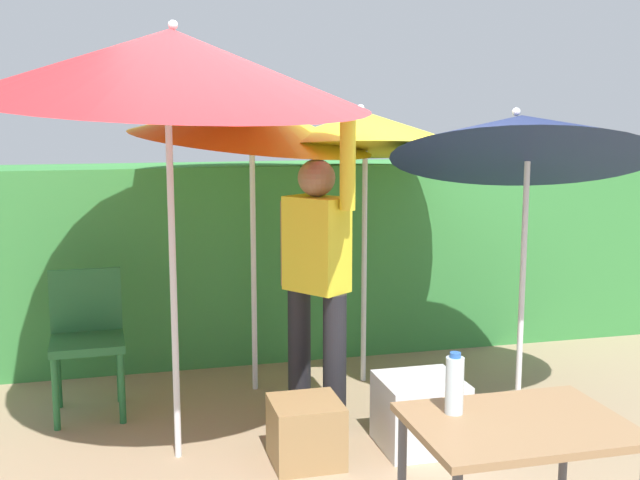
% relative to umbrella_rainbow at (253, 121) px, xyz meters
% --- Properties ---
extents(ground_plane, '(24.00, 24.00, 0.00)m').
position_rel_umbrella_rainbow_xyz_m(ground_plane, '(0.31, -0.84, -1.81)').
color(ground_plane, '#9E8466').
extents(hedge_row, '(8.00, 0.70, 1.48)m').
position_rel_umbrella_rainbow_xyz_m(hedge_row, '(0.31, 0.85, -1.07)').
color(hedge_row, '#38843D').
rests_on(hedge_row, ground_plane).
extents(umbrella_rainbow, '(1.62, 1.61, 2.08)m').
position_rel_umbrella_rainbow_xyz_m(umbrella_rainbow, '(0.00, 0.00, 0.00)').
color(umbrella_rainbow, silver).
rests_on(umbrella_rainbow, ground_plane).
extents(umbrella_orange, '(1.63, 1.59, 2.14)m').
position_rel_umbrella_rainbow_xyz_m(umbrella_orange, '(1.47, -0.84, -0.10)').
color(umbrella_orange, silver).
rests_on(umbrella_orange, ground_plane).
extents(umbrella_yellow, '(2.09, 2.11, 2.42)m').
position_rel_umbrella_rainbow_xyz_m(umbrella_yellow, '(-0.58, -0.97, 0.29)').
color(umbrella_yellow, silver).
rests_on(umbrella_yellow, ground_plane).
extents(umbrella_navy, '(1.53, 1.54, 1.99)m').
position_rel_umbrella_rainbow_xyz_m(umbrella_navy, '(0.74, -0.03, -0.07)').
color(umbrella_navy, silver).
rests_on(umbrella_navy, ground_plane).
extents(person_vendor, '(0.39, 0.50, 1.88)m').
position_rel_umbrella_rainbow_xyz_m(person_vendor, '(0.26, -0.69, -0.88)').
color(person_vendor, black).
rests_on(person_vendor, ground_plane).
extents(chair_plastic, '(0.45, 0.45, 0.89)m').
position_rel_umbrella_rainbow_xyz_m(chair_plastic, '(-1.09, -0.16, -1.30)').
color(chair_plastic, '#236633').
rests_on(chair_plastic, ground_plane).
extents(cooler_box, '(0.45, 0.44, 0.40)m').
position_rel_umbrella_rainbow_xyz_m(cooler_box, '(0.73, -1.18, -1.61)').
color(cooler_box, silver).
rests_on(cooler_box, ground_plane).
extents(crate_cardboard, '(0.37, 0.37, 0.34)m').
position_rel_umbrella_rainbow_xyz_m(crate_cardboard, '(0.06, -1.21, -1.64)').
color(crate_cardboard, '#9E7A4C').
rests_on(crate_cardboard, ground_plane).
extents(folding_table, '(0.80, 0.60, 0.73)m').
position_rel_umbrella_rainbow_xyz_m(folding_table, '(0.55, -2.61, -1.17)').
color(folding_table, '#4C4C51').
rests_on(folding_table, ground_plane).
extents(bottle_water, '(0.07, 0.07, 0.24)m').
position_rel_umbrella_rainbow_xyz_m(bottle_water, '(0.35, -2.48, -0.97)').
color(bottle_water, silver).
rests_on(bottle_water, folding_table).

